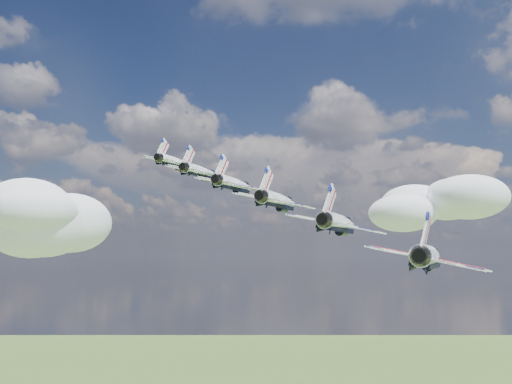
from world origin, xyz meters
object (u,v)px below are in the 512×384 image
at_px(jet_1, 203,172).
at_px(jet_4, 340,223).
at_px(jet_3, 279,201).
at_px(jet_0, 177,163).
at_px(jet_2, 236,185).
at_px(jet_5, 429,256).

height_order(jet_1, jet_4, jet_1).
distance_m(jet_3, jet_4, 12.80).
relative_size(jet_0, jet_3, 1.00).
bearing_deg(jet_2, jet_4, -39.59).
bearing_deg(jet_5, jet_0, 140.41).
relative_size(jet_2, jet_3, 1.00).
distance_m(jet_0, jet_2, 25.59).
distance_m(jet_0, jet_3, 38.39).
bearing_deg(jet_4, jet_1, 140.41).
xyz_separation_m(jet_4, jet_5, (9.32, -8.09, -3.37)).
bearing_deg(jet_2, jet_3, -39.59).
relative_size(jet_0, jet_5, 1.00).
distance_m(jet_1, jet_2, 12.80).
bearing_deg(jet_0, jet_4, -39.59).
height_order(jet_2, jet_5, jet_2).
distance_m(jet_2, jet_4, 25.59).
height_order(jet_2, jet_4, jet_2).
bearing_deg(jet_1, jet_5, -39.59).
height_order(jet_3, jet_5, jet_3).
height_order(jet_0, jet_3, jet_0).
xyz_separation_m(jet_2, jet_4, (18.65, -16.18, -6.73)).
bearing_deg(jet_2, jet_5, -39.59).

